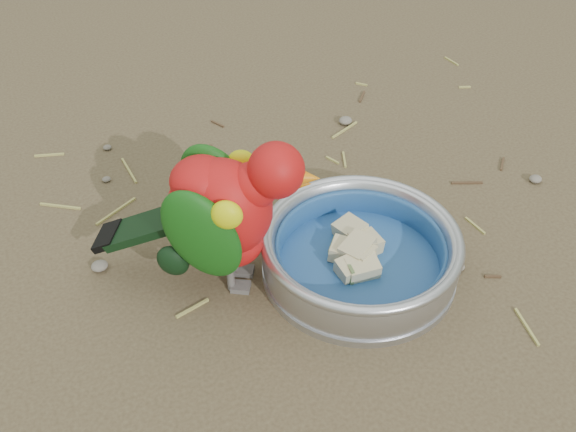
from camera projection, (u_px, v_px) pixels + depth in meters
name	position (u px, v px, depth m)	size (l,w,h in m)	color
ground	(336.00, 253.00, 0.81)	(60.00, 60.00, 0.00)	brown
food_bowl	(359.00, 267.00, 0.78)	(0.24, 0.24, 0.02)	#B2B2BA
bowl_wall	(360.00, 249.00, 0.76)	(0.24, 0.24, 0.04)	#B2B2BA
fruit_wedges	(360.00, 253.00, 0.77)	(0.14, 0.14, 0.03)	#C7BA89
lory_parrot	(225.00, 220.00, 0.72)	(0.11, 0.24, 0.19)	#B21010
ground_debris	(316.00, 218.00, 0.86)	(0.90, 0.80, 0.01)	#A29C4F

